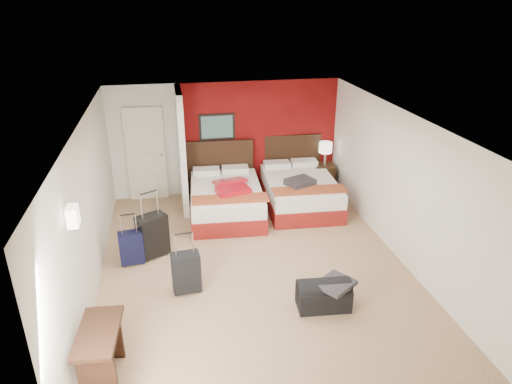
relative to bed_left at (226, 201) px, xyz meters
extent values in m
plane|color=tan|center=(0.19, -2.04, -0.31)|extent=(6.50, 6.50, 0.00)
cube|color=silver|center=(0.19, 1.21, 0.94)|extent=(5.00, 0.04, 2.50)
cube|color=silver|center=(-2.31, -2.04, 0.94)|extent=(0.04, 6.50, 2.50)
cube|color=black|center=(-0.01, 1.15, 1.24)|extent=(0.78, 0.03, 0.58)
cube|color=white|center=(-2.19, -3.54, 1.59)|extent=(0.12, 0.20, 0.24)
cube|color=maroon|center=(0.94, 1.19, 0.94)|extent=(3.50, 0.04, 2.50)
cube|color=silver|center=(-0.81, 0.57, 0.94)|extent=(0.12, 1.20, 2.50)
cube|color=silver|center=(-1.56, 1.16, 0.72)|extent=(0.82, 0.06, 2.05)
cube|color=silver|center=(0.00, 0.00, 0.00)|extent=(1.56, 2.13, 0.61)
cube|color=white|center=(1.59, 0.11, 0.00)|extent=(1.55, 2.13, 0.62)
cube|color=red|center=(0.10, -0.10, 0.36)|extent=(0.81, 0.99, 0.11)
cube|color=#36353A|center=(1.49, -0.19, 0.37)|extent=(0.65, 0.60, 0.13)
cube|color=#312010|center=(2.37, 0.83, 0.01)|extent=(0.48, 0.48, 0.62)
cylinder|color=white|center=(2.37, 0.83, 0.58)|extent=(0.38, 0.38, 0.53)
cube|color=black|center=(-1.46, -1.36, 0.06)|extent=(0.58, 0.51, 0.74)
cube|color=black|center=(-0.95, -2.53, 0.01)|extent=(0.44, 0.30, 0.62)
cube|color=black|center=(-1.81, -1.55, -0.03)|extent=(0.42, 0.29, 0.55)
cube|color=black|center=(0.97, -3.31, -0.11)|extent=(0.79, 0.47, 0.38)
cube|color=#343439|center=(1.12, -3.36, 0.11)|extent=(0.65, 0.63, 0.07)
cube|color=black|center=(-2.01, -4.15, 0.07)|extent=(0.51, 0.92, 0.74)
camera|label=1|loc=(-1.05, -8.54, 3.94)|focal=32.44mm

